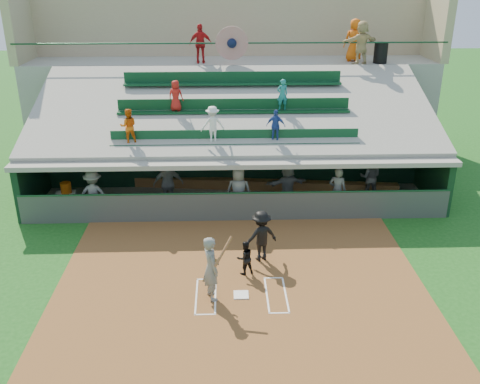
{
  "coord_description": "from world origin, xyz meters",
  "views": [
    {
      "loc": [
        -0.48,
        -13.11,
        8.84
      ],
      "look_at": [
        0.09,
        3.5,
        1.8
      ],
      "focal_mm": 40.0,
      "sensor_mm": 36.0,
      "label": 1
    }
  ],
  "objects_px": {
    "water_cooler": "(66,188)",
    "catcher": "(245,258)",
    "batter_at_plate": "(211,268)",
    "trash_bin": "(381,53)",
    "white_table": "(66,201)",
    "home_plate": "(241,295)"
  },
  "relations": [
    {
      "from": "batter_at_plate",
      "to": "catcher",
      "type": "bearing_deg",
      "value": 51.88
    },
    {
      "from": "catcher",
      "to": "home_plate",
      "type": "bearing_deg",
      "value": 60.33
    },
    {
      "from": "white_table",
      "to": "water_cooler",
      "type": "relative_size",
      "value": 1.81
    },
    {
      "from": "catcher",
      "to": "white_table",
      "type": "relative_size",
      "value": 1.47
    },
    {
      "from": "batter_at_plate",
      "to": "trash_bin",
      "type": "relative_size",
      "value": 2.04
    },
    {
      "from": "batter_at_plate",
      "to": "trash_bin",
      "type": "distance_m",
      "value": 15.27
    },
    {
      "from": "home_plate",
      "to": "water_cooler",
      "type": "xyz_separation_m",
      "value": [
        -6.6,
        6.27,
        0.87
      ]
    },
    {
      "from": "white_table",
      "to": "water_cooler",
      "type": "height_order",
      "value": "water_cooler"
    },
    {
      "from": "white_table",
      "to": "trash_bin",
      "type": "xyz_separation_m",
      "value": [
        13.67,
        6.12,
        4.71
      ]
    },
    {
      "from": "home_plate",
      "to": "batter_at_plate",
      "type": "bearing_deg",
      "value": -175.0
    },
    {
      "from": "batter_at_plate",
      "to": "white_table",
      "type": "bearing_deg",
      "value": 132.51
    },
    {
      "from": "home_plate",
      "to": "white_table",
      "type": "bearing_deg",
      "value": 136.76
    },
    {
      "from": "batter_at_plate",
      "to": "white_table",
      "type": "relative_size",
      "value": 2.61
    },
    {
      "from": "home_plate",
      "to": "batter_at_plate",
      "type": "height_order",
      "value": "batter_at_plate"
    },
    {
      "from": "catcher",
      "to": "trash_bin",
      "type": "distance_m",
      "value": 13.85
    },
    {
      "from": "home_plate",
      "to": "water_cooler",
      "type": "distance_m",
      "value": 9.14
    },
    {
      "from": "batter_at_plate",
      "to": "water_cooler",
      "type": "xyz_separation_m",
      "value": [
        -5.75,
        6.34,
        -0.1
      ]
    },
    {
      "from": "batter_at_plate",
      "to": "catcher",
      "type": "height_order",
      "value": "batter_at_plate"
    },
    {
      "from": "water_cooler",
      "to": "white_table",
      "type": "bearing_deg",
      "value": -155.38
    },
    {
      "from": "water_cooler",
      "to": "catcher",
      "type": "bearing_deg",
      "value": -36.87
    },
    {
      "from": "water_cooler",
      "to": "home_plate",
      "type": "bearing_deg",
      "value": -43.55
    },
    {
      "from": "home_plate",
      "to": "catcher",
      "type": "bearing_deg",
      "value": 82.63
    }
  ]
}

